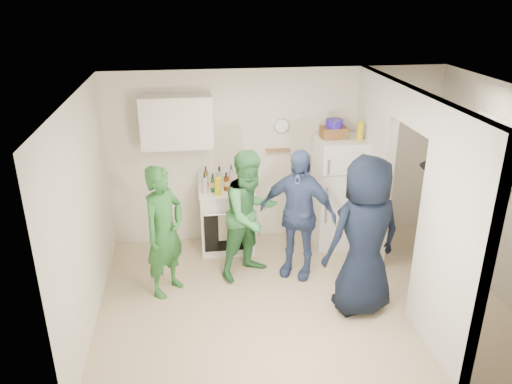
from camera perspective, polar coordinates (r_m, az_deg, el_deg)
floor at (r=6.27m, az=5.03°, el=-11.79°), size 4.80×4.80×0.00m
wall_back at (r=7.21m, az=2.45°, el=4.14°), size 4.80×0.00×4.80m
wall_front at (r=4.22m, az=10.67°, el=-10.57°), size 4.80×0.00×4.80m
wall_left at (r=5.65m, az=-19.04°, el=-2.56°), size 0.00×3.40×3.40m
wall_right at (r=6.61m, az=26.18°, el=-0.02°), size 0.00×3.40×3.40m
ceiling at (r=5.28m, az=5.96°, el=11.22°), size 4.80×4.80×0.00m
partition_pier_back at (r=6.98m, az=13.09°, el=2.91°), size 0.12×1.20×2.50m
partition_pier_front at (r=5.15m, az=21.44°, el=-5.38°), size 0.12×1.20×2.50m
partition_header at (r=5.72m, az=17.80°, el=9.10°), size 0.12×1.00×0.40m
stove at (r=7.12m, az=-3.37°, el=-3.04°), size 0.77×0.64×0.92m
upper_cabinet at (r=6.77m, az=-9.06°, el=7.93°), size 0.95×0.34×0.70m
fridge at (r=7.23m, az=9.34°, el=0.03°), size 0.65×0.63×1.58m
wicker_basket at (r=6.97m, az=8.88°, el=6.74°), size 0.35×0.25×0.15m
blue_bowl at (r=6.93m, az=8.94°, el=7.77°), size 0.24×0.24×0.11m
yellow_cup_stack_top at (r=6.92m, az=11.81°, el=6.84°), size 0.09×0.09×0.25m
wall_clock at (r=7.07m, az=2.94°, el=7.56°), size 0.22×0.02×0.22m
spice_shelf at (r=7.14m, az=2.54°, el=4.77°), size 0.35×0.08×0.03m
nook_window at (r=6.63m, az=25.71°, el=3.83°), size 0.03×0.70×0.80m
nook_window_frame at (r=6.62m, az=25.60°, el=3.82°), size 0.04×0.76×0.86m
nook_valance at (r=6.52m, az=25.93°, el=6.73°), size 0.04×0.82×0.18m
yellow_cup_stack_stove at (r=6.67m, az=-4.35°, el=0.62°), size 0.09×0.09×0.25m
red_cup at (r=6.74m, az=-1.46°, el=0.31°), size 0.09×0.09×0.12m
person_green_left at (r=6.04m, az=-10.44°, el=-4.47°), size 0.69×0.71×1.64m
person_green_center at (r=6.31m, az=-0.64°, el=-2.61°), size 1.04×0.98×1.69m
person_denim at (r=6.33m, az=4.77°, el=-2.51°), size 1.08×0.86×1.71m
person_navy at (r=5.70m, az=12.29°, el=-5.02°), size 1.03×0.80×1.88m
person_nook at (r=6.84m, az=20.12°, el=-2.18°), size 1.02×1.23×1.65m
bottle_a at (r=6.98m, az=-5.74°, el=1.78°), size 0.07×0.07×0.30m
bottle_b at (r=6.79m, az=-4.96°, el=1.06°), size 0.06×0.06×0.26m
bottle_c at (r=7.02m, az=-4.19°, el=1.87°), size 0.08×0.08×0.28m
bottle_d at (r=6.83m, az=-3.41°, el=1.20°), size 0.07×0.07×0.26m
bottle_e at (r=7.05m, az=-2.86°, el=2.03°), size 0.06×0.06×0.28m
bottle_f at (r=6.92m, az=-1.86°, el=1.66°), size 0.07×0.07×0.28m
bottle_g at (r=7.05m, az=-1.61°, el=1.92°), size 0.06×0.06×0.25m
bottle_h at (r=6.75m, az=-5.88°, el=1.05°), size 0.06×0.06×0.30m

